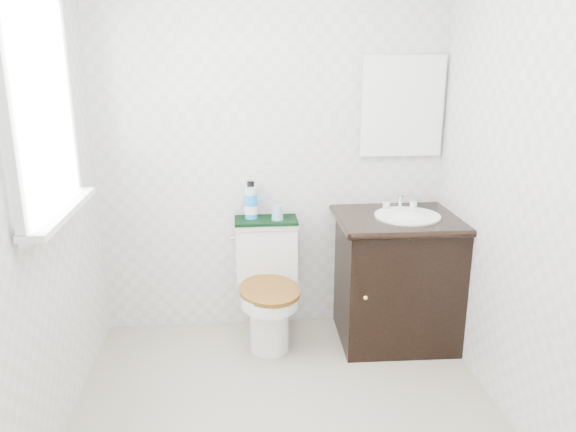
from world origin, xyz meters
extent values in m
plane|color=silver|center=(0.00, 1.20, 1.20)|extent=(2.40, 0.00, 2.40)
plane|color=silver|center=(0.00, -1.20, 1.20)|extent=(2.40, 0.00, 2.40)
plane|color=silver|center=(-1.10, 0.00, 1.20)|extent=(0.00, 2.40, 2.40)
plane|color=silver|center=(1.10, 0.00, 1.20)|extent=(0.00, 2.40, 2.40)
cube|color=white|center=(-1.07, 0.25, 1.55)|extent=(0.02, 0.70, 0.90)
cube|color=silver|center=(0.82, 1.18, 1.45)|extent=(0.50, 0.02, 0.60)
cylinder|color=white|center=(-0.05, 0.82, 0.18)|extent=(0.24, 0.24, 0.37)
cube|color=white|center=(-0.05, 1.07, 0.18)|extent=(0.24, 0.28, 0.37)
cube|color=white|center=(-0.05, 1.09, 0.54)|extent=(0.39, 0.18, 0.35)
cube|color=white|center=(-0.05, 1.09, 0.73)|extent=(0.40, 0.20, 0.03)
cylinder|color=white|center=(-0.05, 0.78, 0.37)|extent=(0.35, 0.35, 0.08)
cylinder|color=brown|center=(-0.05, 0.78, 0.41)|extent=(0.42, 0.42, 0.03)
cube|color=black|center=(0.77, 0.90, 0.39)|extent=(0.73, 0.62, 0.78)
cube|color=black|center=(0.77, 0.90, 0.80)|extent=(0.77, 0.66, 0.04)
cylinder|color=white|center=(0.80, 0.87, 0.83)|extent=(0.39, 0.39, 0.01)
ellipsoid|color=white|center=(0.80, 0.87, 0.77)|extent=(0.34, 0.34, 0.17)
cylinder|color=silver|center=(0.80, 1.04, 0.87)|extent=(0.02, 0.02, 0.10)
cube|color=silver|center=(-0.04, 1.10, 0.13)|extent=(0.21, 0.19, 0.25)
cube|color=silver|center=(-0.04, 1.10, 0.27)|extent=(0.23, 0.21, 0.03)
cube|color=black|center=(-0.05, 1.09, 0.76)|extent=(0.40, 0.22, 0.02)
cylinder|color=#1A86E2|center=(-0.14, 1.12, 0.84)|extent=(0.08, 0.08, 0.15)
cylinder|color=silver|center=(-0.14, 1.12, 0.95)|extent=(0.08, 0.08, 0.05)
cylinder|color=black|center=(-0.14, 1.12, 0.99)|extent=(0.05, 0.05, 0.03)
cone|color=#81A8D3|center=(0.02, 1.07, 0.81)|extent=(0.07, 0.07, 0.09)
ellipsoid|color=#1B847D|center=(0.71, 1.04, 0.83)|extent=(0.07, 0.05, 0.02)
camera|label=1|loc=(-0.23, -2.29, 1.78)|focal=35.00mm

